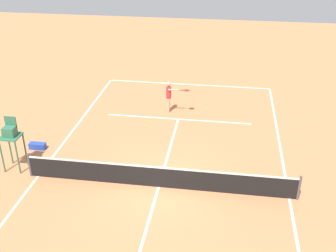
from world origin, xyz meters
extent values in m
plane|color=#D37A4C|center=(0.00, 0.00, 0.00)|extent=(60.00, 60.00, 0.00)
cube|color=white|center=(0.00, -11.39, 0.00)|extent=(10.33, 0.10, 0.01)
cube|color=white|center=(-5.16, 0.00, 0.00)|extent=(0.10, 22.77, 0.01)
cube|color=white|center=(5.16, 0.00, 0.00)|extent=(0.10, 22.77, 0.01)
cube|color=white|center=(0.00, -6.26, 0.00)|extent=(7.74, 0.10, 0.01)
cube|color=white|center=(0.00, 0.00, 0.00)|extent=(0.10, 12.52, 0.01)
cylinder|color=#4C4C51|center=(-5.46, 0.00, 0.54)|extent=(0.10, 0.10, 1.07)
cylinder|color=#4C4C51|center=(5.46, 0.00, 0.54)|extent=(0.10, 0.10, 1.07)
cube|color=black|center=(0.00, 0.00, 0.46)|extent=(10.93, 0.03, 0.91)
cube|color=white|center=(0.00, 0.00, 0.93)|extent=(10.93, 0.04, 0.06)
cylinder|color=#D8A884|center=(0.65, -7.23, 0.41)|extent=(0.12, 0.12, 0.83)
cylinder|color=#D8A884|center=(0.65, -7.03, 0.41)|extent=(0.12, 0.12, 0.83)
cylinder|color=red|center=(0.65, -7.13, 1.15)|extent=(0.28, 0.28, 0.65)
sphere|color=#D8A884|center=(0.65, -7.13, 1.66)|extent=(0.23, 0.23, 0.23)
cylinder|color=#D8A884|center=(0.66, -7.31, 1.18)|extent=(0.09, 0.09, 0.57)
cylinder|color=#D8A884|center=(0.36, -6.95, 1.40)|extent=(0.58, 0.11, 0.09)
cylinder|color=black|center=(-0.06, -6.97, 1.40)|extent=(0.26, 0.04, 0.04)
ellipsoid|color=red|center=(-0.35, -6.98, 1.40)|extent=(0.33, 0.29, 0.04)
sphere|color=#CCE033|center=(1.61, -5.15, 0.03)|extent=(0.07, 0.07, 0.07)
cylinder|color=#2D6B4C|center=(5.99, -0.10, 0.78)|extent=(0.07, 0.07, 1.55)
cylinder|color=#2D6B4C|center=(6.69, -0.10, 0.78)|extent=(0.07, 0.07, 1.55)
cylinder|color=#2D6B4C|center=(5.99, -0.80, 0.78)|extent=(0.07, 0.07, 1.55)
cylinder|color=#2D6B4C|center=(6.69, -0.80, 0.78)|extent=(0.07, 0.07, 1.55)
cube|color=#2D6B4C|center=(6.34, -0.45, 1.58)|extent=(0.80, 0.80, 0.06)
cube|color=#2D6B4C|center=(6.34, -0.45, 1.81)|extent=(0.50, 0.44, 0.40)
cube|color=#2D6B4C|center=(6.34, -0.65, 2.16)|extent=(0.50, 0.06, 0.50)
cube|color=#2647B7|center=(6.14, -2.16, 0.15)|extent=(0.76, 0.32, 0.30)
camera|label=1|loc=(-2.43, 13.59, 9.90)|focal=44.35mm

